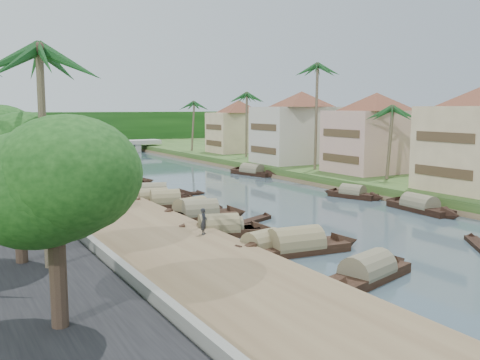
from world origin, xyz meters
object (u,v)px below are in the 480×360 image
sampan_0 (367,273)px  sampan_1 (263,247)px  bridge (92,145)px  person_near (204,221)px

sampan_0 → sampan_1: bearing=88.4°
bridge → sampan_0: bearing=-95.4°
bridge → person_near: (-12.39, -75.97, -0.05)m
bridge → sampan_0: 87.14m
bridge → person_near: person_near is taller
bridge → sampan_0: size_ratio=3.25×
bridge → sampan_1: 80.02m
person_near → sampan_0: bearing=-119.9°
person_near → sampan_1: bearing=-106.4°
sampan_1 → bridge: bearing=70.1°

